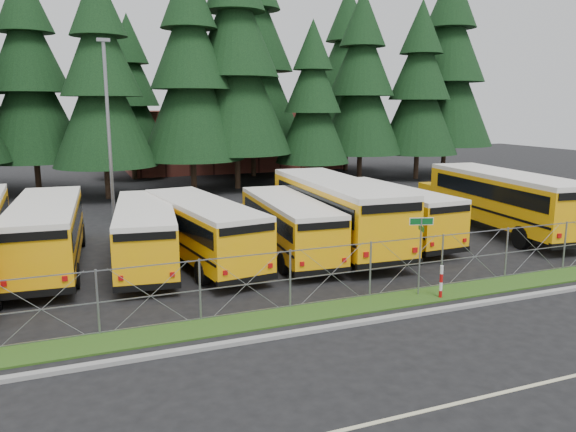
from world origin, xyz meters
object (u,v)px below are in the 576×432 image
object	(u,v)px
bus_4	(287,227)
striped_bollard	(441,282)
bus_5	(333,213)
bus_6	(387,213)
light_standard	(108,125)
bus_1	(48,235)
bus_east	(499,202)
bus_2	(146,235)
bus_3	(200,231)
street_sign	(421,240)

from	to	relation	value
bus_4	striped_bollard	world-z (taller)	bus_4
bus_5	bus_6	size ratio (longest dim) A/B	1.21
bus_6	light_standard	size ratio (longest dim) A/B	0.99
bus_6	light_standard	xyz separation A→B (m)	(-12.25, 9.52, 4.18)
bus_1	light_standard	xyz separation A→B (m)	(3.26, 8.79, 4.10)
bus_4	bus_5	world-z (taller)	bus_5
bus_6	bus_east	world-z (taller)	bus_east
bus_2	bus_3	size ratio (longest dim) A/B	0.97
bus_3	bus_6	bearing A→B (deg)	-4.08
bus_3	bus_east	bearing A→B (deg)	-7.79
street_sign	light_standard	world-z (taller)	light_standard
striped_bollard	bus_6	bearing A→B (deg)	70.87
striped_bollard	bus_3	bearing A→B (deg)	131.26
bus_3	bus_2	bearing A→B (deg)	161.26
bus_1	bus_2	bearing A→B (deg)	-10.53
bus_5	light_standard	size ratio (longest dim) A/B	1.20
bus_1	street_sign	xyz separation A→B (m)	(12.12, -8.43, 0.63)
street_sign	bus_1	bearing A→B (deg)	145.18
bus_1	bus_4	world-z (taller)	bus_1
bus_2	bus_6	world-z (taller)	bus_6
bus_3	bus_east	xyz separation A→B (m)	(16.04, 0.05, 0.24)
bus_6	light_standard	distance (m)	16.07
bus_4	street_sign	world-z (taller)	street_sign
bus_2	bus_4	world-z (taller)	bus_2
bus_2	bus_east	xyz separation A→B (m)	(18.22, -0.37, 0.28)
bus_4	bus_1	bearing A→B (deg)	174.86
bus_1	bus_5	bearing A→B (deg)	-0.32
street_sign	bus_3	bearing A→B (deg)	131.15
bus_2	striped_bollard	distance (m)	11.99
striped_bollard	bus_2	bearing A→B (deg)	137.79
bus_4	street_sign	size ratio (longest dim) A/B	3.49
bus_6	street_sign	world-z (taller)	street_sign
bus_4	bus_5	distance (m)	2.72
bus_4	bus_6	distance (m)	5.73
bus_4	bus_6	size ratio (longest dim) A/B	0.97
light_standard	bus_1	bearing A→B (deg)	-110.34
bus_4	bus_east	size ratio (longest dim) A/B	0.81
bus_6	light_standard	bearing A→B (deg)	139.72
bus_6	street_sign	bearing A→B (deg)	-116.19
bus_1	striped_bollard	distance (m)	15.54
bus_3	bus_4	world-z (taller)	bus_3
bus_1	bus_3	xyz separation A→B (m)	(5.95, -1.38, -0.06)
bus_5	light_standard	distance (m)	13.91
bus_2	light_standard	bearing A→B (deg)	100.58
bus_1	bus_3	size ratio (longest dim) A/B	1.04
striped_bollard	bus_4	bearing A→B (deg)	110.66
bus_2	bus_5	xyz separation A→B (m)	(8.68, 0.08, 0.30)
bus_3	bus_5	bearing A→B (deg)	-3.63
bus_east	street_sign	world-z (taller)	bus_east
bus_3	bus_4	size ratio (longest dim) A/B	1.05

